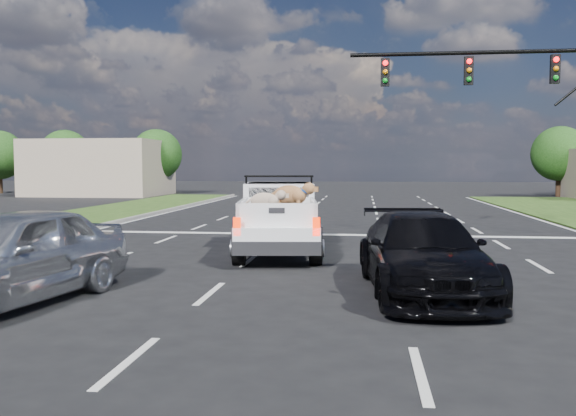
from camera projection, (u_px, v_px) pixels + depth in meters
name	position (u px, v px, depth m)	size (l,w,h in m)	color
ground	(303.00, 296.00, 11.18)	(160.00, 160.00, 0.00)	black
road_markings	(325.00, 248.00, 17.68)	(17.75, 60.00, 0.01)	silver
curb_left	(22.00, 243.00, 18.23)	(0.15, 60.00, 0.14)	gray
traffic_signal	(548.00, 96.00, 20.36)	(9.11, 0.31, 7.00)	black
building_left	(100.00, 168.00, 49.12)	(10.00, 8.00, 4.40)	tan
tree_far_b	(65.00, 155.00, 51.51)	(4.20, 4.20, 5.40)	#332114
tree_far_c	(156.00, 155.00, 50.53)	(4.20, 4.20, 5.40)	#332114
tree_far_d	(560.00, 154.00, 46.61)	(4.20, 4.20, 5.40)	#332114
pickup_truck	(279.00, 216.00, 16.87)	(2.70, 5.88, 2.13)	black
silver_sedan	(8.00, 256.00, 10.43)	(2.00, 4.98, 1.70)	#BBBDC3
black_coupe	(422.00, 254.00, 11.43)	(2.08, 5.12, 1.49)	black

